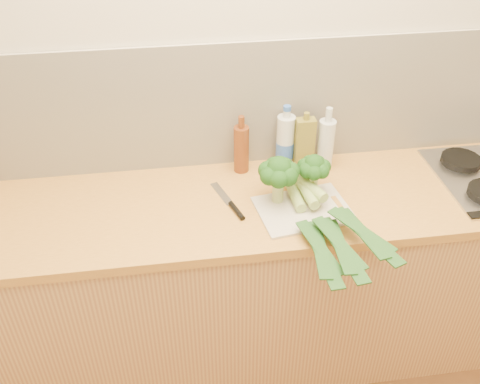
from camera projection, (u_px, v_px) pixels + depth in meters
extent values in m
plane|color=beige|center=(258.00, 74.00, 2.13)|extent=(3.50, 0.00, 3.50)
cube|color=silver|center=(257.00, 105.00, 2.20)|extent=(3.20, 0.02, 0.54)
cube|color=tan|center=(265.00, 282.00, 2.41)|extent=(3.20, 0.60, 0.86)
cube|color=gold|center=(268.00, 203.00, 2.14)|extent=(3.20, 0.62, 0.04)
cylinder|color=black|center=(461.00, 160.00, 2.31)|extent=(0.17, 0.17, 0.03)
cube|color=beige|center=(303.00, 210.00, 2.07)|extent=(0.38, 0.30, 0.01)
cylinder|color=#A4B569|center=(278.00, 191.00, 2.08)|extent=(0.04, 0.04, 0.09)
sphere|color=#193C10|center=(279.00, 169.00, 2.02)|extent=(0.10, 0.10, 0.10)
sphere|color=#193C10|center=(290.00, 171.00, 2.03)|extent=(0.07, 0.07, 0.07)
sphere|color=#193C10|center=(284.00, 167.00, 2.06)|extent=(0.07, 0.07, 0.07)
sphere|color=#193C10|center=(274.00, 166.00, 2.06)|extent=(0.07, 0.07, 0.07)
sphere|color=#193C10|center=(267.00, 170.00, 2.04)|extent=(0.07, 0.07, 0.07)
sphere|color=#193C10|center=(269.00, 176.00, 2.00)|extent=(0.07, 0.07, 0.07)
sphere|color=#193C10|center=(279.00, 179.00, 1.99)|extent=(0.07, 0.07, 0.07)
sphere|color=#193C10|center=(288.00, 177.00, 2.00)|extent=(0.07, 0.07, 0.07)
cylinder|color=#A4B569|center=(312.00, 184.00, 2.12)|extent=(0.04, 0.04, 0.09)
sphere|color=#193C10|center=(314.00, 165.00, 2.06)|extent=(0.08, 0.08, 0.08)
sphere|color=#193C10|center=(323.00, 167.00, 2.07)|extent=(0.06, 0.06, 0.06)
sphere|color=#193C10|center=(318.00, 163.00, 2.09)|extent=(0.06, 0.06, 0.06)
sphere|color=#193C10|center=(310.00, 163.00, 2.10)|extent=(0.06, 0.06, 0.06)
sphere|color=#193C10|center=(305.00, 166.00, 2.08)|extent=(0.06, 0.06, 0.06)
sphere|color=#193C10|center=(307.00, 171.00, 2.05)|extent=(0.06, 0.06, 0.06)
sphere|color=#193C10|center=(314.00, 173.00, 2.04)|extent=(0.06, 0.06, 0.06)
sphere|color=#193C10|center=(322.00, 171.00, 2.05)|extent=(0.06, 0.06, 0.06)
cylinder|color=white|center=(286.00, 175.00, 2.20)|extent=(0.05, 0.14, 0.04)
cylinder|color=#9BBA5D|center=(295.00, 196.00, 2.09)|extent=(0.05, 0.17, 0.04)
cube|color=#1D4819|center=(320.00, 250.00, 1.84)|extent=(0.08, 0.30, 0.02)
cube|color=#1D4819|center=(322.00, 253.00, 1.82)|extent=(0.07, 0.34, 0.01)
cube|color=#1D4819|center=(319.00, 247.00, 1.85)|extent=(0.11, 0.28, 0.02)
cylinder|color=white|center=(295.00, 174.00, 2.18)|extent=(0.06, 0.13, 0.04)
cylinder|color=#9BBA5D|center=(307.00, 193.00, 2.07)|extent=(0.06, 0.17, 0.04)
cube|color=#1D4819|center=(340.00, 245.00, 1.83)|extent=(0.06, 0.30, 0.02)
cube|color=#1D4819|center=(343.00, 249.00, 1.81)|extent=(0.09, 0.34, 0.01)
cube|color=#1D4819|center=(339.00, 243.00, 1.84)|extent=(0.13, 0.28, 0.02)
cylinder|color=white|center=(294.00, 171.00, 2.16)|extent=(0.08, 0.13, 0.04)
cylinder|color=#9BBA5D|center=(313.00, 188.00, 2.07)|extent=(0.09, 0.16, 0.04)
cube|color=#1D4819|center=(363.00, 233.00, 1.86)|extent=(0.10, 0.30, 0.02)
cube|color=#1D4819|center=(367.00, 235.00, 1.84)|extent=(0.17, 0.34, 0.01)
cube|color=#1D4819|center=(361.00, 230.00, 1.86)|extent=(0.19, 0.26, 0.02)
cube|color=silver|center=(222.00, 194.00, 2.16)|extent=(0.08, 0.16, 0.00)
cylinder|color=black|center=(237.00, 211.00, 2.05)|extent=(0.05, 0.11, 0.02)
cube|color=olive|center=(304.00, 144.00, 2.24)|extent=(0.08, 0.05, 0.24)
cylinder|color=olive|center=(307.00, 116.00, 2.16)|extent=(0.02, 0.02, 0.03)
cylinder|color=silver|center=(326.00, 145.00, 2.25)|extent=(0.07, 0.07, 0.22)
cylinder|color=silver|center=(329.00, 115.00, 2.16)|extent=(0.03, 0.03, 0.06)
cylinder|color=brown|center=(241.00, 149.00, 2.23)|extent=(0.06, 0.06, 0.21)
cylinder|color=brown|center=(241.00, 122.00, 2.16)|extent=(0.03, 0.03, 0.05)
cylinder|color=silver|center=(285.00, 142.00, 2.25)|extent=(0.08, 0.08, 0.24)
cylinder|color=silver|center=(287.00, 114.00, 2.18)|extent=(0.03, 0.03, 0.03)
cylinder|color=blue|center=(285.00, 149.00, 2.28)|extent=(0.08, 0.08, 0.07)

